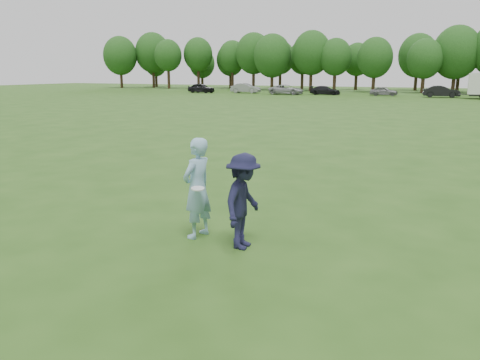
{
  "coord_description": "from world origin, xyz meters",
  "views": [
    {
      "loc": [
        3.42,
        -8.47,
        3.45
      ],
      "look_at": [
        -0.75,
        0.68,
        1.1
      ],
      "focal_mm": 35.0,
      "sensor_mm": 36.0,
      "label": 1
    }
  ],
  "objects": [
    {
      "name": "thrower",
      "position": [
        -1.32,
        -0.23,
        1.06
      ],
      "size": [
        0.63,
        0.85,
        2.12
      ],
      "primitive_type": "imported",
      "rotation": [
        0.0,
        0.0,
        -1.74
      ],
      "color": "#8AB9D5",
      "rests_on": "ground"
    },
    {
      "name": "car_a",
      "position": [
        -34.3,
        59.05,
        0.76
      ],
      "size": [
        4.66,
        2.29,
        1.53
      ],
      "primitive_type": "imported",
      "rotation": [
        0.0,
        0.0,
        1.46
      ],
      "color": "black",
      "rests_on": "ground"
    },
    {
      "name": "defender",
      "position": [
        -0.18,
        -0.41,
        0.96
      ],
      "size": [
        0.73,
        1.25,
        1.91
      ],
      "primitive_type": "imported",
      "rotation": [
        0.0,
        0.0,
        1.59
      ],
      "color": "#171733",
      "rests_on": "ground"
    },
    {
      "name": "car_c",
      "position": [
        -19.84,
        59.3,
        0.72
      ],
      "size": [
        5.24,
        2.47,
        1.45
      ],
      "primitive_type": "imported",
      "rotation": [
        0.0,
        0.0,
        1.58
      ],
      "color": "#9E9EA3",
      "rests_on": "ground"
    },
    {
      "name": "car_e",
      "position": [
        -6.0,
        61.49,
        0.66
      ],
      "size": [
        3.96,
        1.81,
        1.32
      ],
      "primitive_type": "imported",
      "rotation": [
        0.0,
        0.0,
        1.64
      ],
      "color": "slate",
      "rests_on": "ground"
    },
    {
      "name": "disc_in_play",
      "position": [
        -1.15,
        -0.51,
        1.14
      ],
      "size": [
        0.29,
        0.29,
        0.06
      ],
      "color": "white",
      "rests_on": "ground"
    },
    {
      "name": "ground",
      "position": [
        0.0,
        0.0,
        0.0
      ],
      "size": [
        200.0,
        200.0,
        0.0
      ],
      "primitive_type": "plane",
      "color": "#264C15",
      "rests_on": "ground"
    },
    {
      "name": "car_d",
      "position": [
        -14.35,
        60.87,
        0.65
      ],
      "size": [
        4.53,
        1.96,
        1.3
      ],
      "primitive_type": "imported",
      "rotation": [
        0.0,
        0.0,
        1.6
      ],
      "color": "black",
      "rests_on": "ground"
    },
    {
      "name": "car_b",
      "position": [
        -27.37,
        61.16,
        0.77
      ],
      "size": [
        4.76,
        1.85,
        1.54
      ],
      "primitive_type": "imported",
      "rotation": [
        0.0,
        0.0,
        1.62
      ],
      "color": "gray",
      "rests_on": "ground"
    },
    {
      "name": "car_f",
      "position": [
        1.57,
        60.36,
        0.77
      ],
      "size": [
        4.83,
        2.15,
        1.54
      ],
      "primitive_type": "imported",
      "rotation": [
        0.0,
        0.0,
        1.68
      ],
      "color": "black",
      "rests_on": "ground"
    },
    {
      "name": "treeline",
      "position": [
        2.81,
        76.9,
        6.26
      ],
      "size": [
        130.35,
        18.39,
        11.74
      ],
      "color": "#332114",
      "rests_on": "ground"
    }
  ]
}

